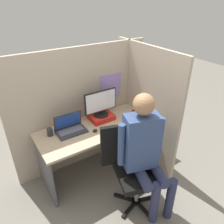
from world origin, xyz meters
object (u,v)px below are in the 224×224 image
(laptop, at_px, (70,128))
(pen_cup, at_px, (50,132))
(monitor, at_px, (101,103))
(paper_box, at_px, (101,117))
(stapler, at_px, (137,113))
(office_chair, at_px, (131,166))
(carrot_toy, at_px, (118,127))
(person, at_px, (145,150))

(laptop, bearing_deg, pen_cup, 167.49)
(monitor, height_order, pen_cup, monitor)
(paper_box, relative_size, stapler, 1.85)
(paper_box, relative_size, office_chair, 0.31)
(laptop, bearing_deg, office_chair, -61.12)
(laptop, distance_m, pen_cup, 0.24)
(paper_box, height_order, office_chair, office_chair)
(carrot_toy, bearing_deg, paper_box, 100.98)
(laptop, bearing_deg, paper_box, 6.35)
(person, bearing_deg, monitor, 88.61)
(office_chair, bearing_deg, carrot_toy, 73.87)
(pen_cup, bearing_deg, office_chair, -50.54)
(monitor, relative_size, carrot_toy, 3.28)
(paper_box, xyz_separation_m, pen_cup, (-0.70, 0.00, 0.01))
(carrot_toy, relative_size, pen_cup, 1.46)
(carrot_toy, height_order, person, person)
(stapler, xyz_separation_m, carrot_toy, (-0.41, -0.14, -0.00))
(laptop, xyz_separation_m, stapler, (0.93, -0.13, -0.02))
(paper_box, relative_size, laptop, 0.87)
(pen_cup, bearing_deg, carrot_toy, -22.53)
(stapler, distance_m, carrot_toy, 0.43)
(laptop, height_order, carrot_toy, laptop)
(paper_box, relative_size, carrot_toy, 2.25)
(monitor, bearing_deg, paper_box, -90.00)
(paper_box, distance_m, carrot_toy, 0.32)
(monitor, xyz_separation_m, pen_cup, (-0.70, -0.00, -0.19))
(monitor, xyz_separation_m, person, (-0.02, -0.92, -0.13))
(monitor, height_order, office_chair, monitor)
(monitor, relative_size, person, 0.31)
(paper_box, height_order, pen_cup, pen_cup)
(office_chair, distance_m, pen_cup, 1.02)
(monitor, height_order, laptop, monitor)
(monitor, bearing_deg, carrot_toy, -79.11)
(laptop, relative_size, office_chair, 0.36)
(office_chair, xyz_separation_m, pen_cup, (-0.63, 0.76, 0.25))
(stapler, distance_m, person, 0.89)
(person, distance_m, pen_cup, 1.14)
(carrot_toy, height_order, pen_cup, pen_cup)
(laptop, bearing_deg, carrot_toy, -26.66)
(laptop, relative_size, pen_cup, 3.79)
(person, relative_size, pen_cup, 15.31)
(monitor, relative_size, pen_cup, 4.79)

